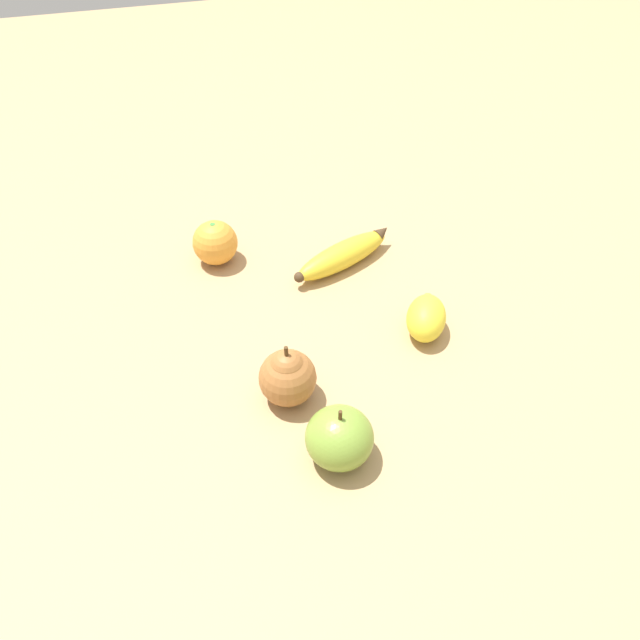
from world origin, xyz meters
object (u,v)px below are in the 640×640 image
Objects in this scene: banana at (344,255)px; pear at (288,376)px; lemon at (425,316)px; orange at (215,243)px; apple at (339,438)px.

banana is 2.01× the size of pear.
banana is 1.90× the size of lemon.
banana is 2.60× the size of orange.
orange is 0.77× the size of pear.
apple is (-0.04, 0.10, -0.00)m from pear.
lemon reaches higher than banana.
apple is (0.11, 0.34, 0.01)m from banana.
orange is 0.30m from pear.
banana is 0.20m from orange.
banana is at bearing -107.85° from apple.
apple reaches higher than orange.
apple is 0.24m from lemon.
orange is at bearing -81.43° from pear.
orange is 0.83× the size of apple.
pear is 0.11m from apple.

